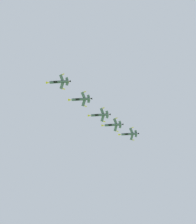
{
  "coord_description": "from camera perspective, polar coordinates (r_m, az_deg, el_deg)",
  "views": [
    {
      "loc": [
        4.16,
        -5.59,
        1.81
      ],
      "look_at": [
        -37.71,
        108.75,
        131.13
      ],
      "focal_mm": 40.91,
      "sensor_mm": 36.0,
      "label": 1
    }
  ],
  "objects": [
    {
      "name": "fighter_jet_lead",
      "position": [
        165.02,
        -8.79,
        6.66
      ],
      "size": [
        15.7,
        7.55,
        7.51
      ],
      "rotation": [
        0.0,
        0.83,
        1.85
      ],
      "color": "#4C5666"
    },
    {
      "name": "fighter_jet_left_outer",
      "position": [
        185.15,
        3.28,
        -2.89
      ],
      "size": [
        15.7,
        7.6,
        7.41
      ],
      "rotation": [
        0.0,
        0.81,
        1.85
      ],
      "color": "#4C5666"
    },
    {
      "name": "fighter_jet_left_wing",
      "position": [
        167.48,
        -3.96,
        2.86
      ],
      "size": [
        15.7,
        7.71,
        7.28
      ],
      "rotation": [
        0.0,
        0.79,
        1.85
      ],
      "color": "#4C5666"
    },
    {
      "name": "fighter_jet_right_wing",
      "position": [
        176.83,
        0.31,
        -0.66
      ],
      "size": [
        15.7,
        7.64,
        7.36
      ],
      "rotation": [
        0.0,
        0.8,
        1.85
      ],
      "color": "#4C5666"
    },
    {
      "name": "fighter_jet_right_outer",
      "position": [
        198.31,
        6.9,
        -4.91
      ],
      "size": [
        15.7,
        7.69,
        7.3
      ],
      "rotation": [
        0.0,
        0.8,
        1.85
      ],
      "color": "#4C5666"
    }
  ]
}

